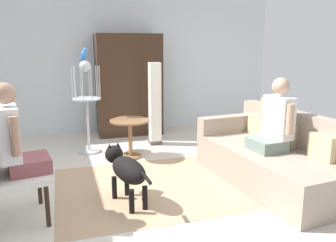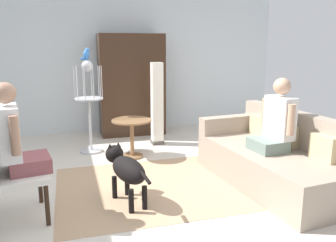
{
  "view_description": "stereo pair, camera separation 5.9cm",
  "coord_description": "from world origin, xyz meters",
  "px_view_note": "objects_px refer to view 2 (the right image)",
  "views": [
    {
      "loc": [
        -1.0,
        -3.74,
        1.69
      ],
      "look_at": [
        0.06,
        -0.34,
        0.89
      ],
      "focal_mm": 37.22,
      "sensor_mm": 36.0,
      "label": 1
    },
    {
      "loc": [
        -0.95,
        -3.76,
        1.69
      ],
      "look_at": [
        0.06,
        -0.34,
        0.89
      ],
      "focal_mm": 37.22,
      "sensor_mm": 36.0,
      "label": 2
    }
  ],
  "objects_px": {
    "couch": "(274,159)",
    "person_on_couch": "(276,122)",
    "bird_cage_stand": "(89,103)",
    "parrot": "(86,54)",
    "person_on_armchair": "(15,138)",
    "armoire_cabinet": "(131,85)",
    "dog": "(126,168)",
    "column_lamp": "(157,104)",
    "armchair": "(0,164)",
    "round_end_table": "(132,131)"
  },
  "relations": [
    {
      "from": "round_end_table",
      "to": "dog",
      "type": "relative_size",
      "value": 0.66
    },
    {
      "from": "person_on_couch",
      "to": "person_on_armchair",
      "type": "relative_size",
      "value": 0.99
    },
    {
      "from": "parrot",
      "to": "person_on_armchair",
      "type": "bearing_deg",
      "value": -112.01
    },
    {
      "from": "couch",
      "to": "column_lamp",
      "type": "bearing_deg",
      "value": 114.15
    },
    {
      "from": "armoire_cabinet",
      "to": "bird_cage_stand",
      "type": "bearing_deg",
      "value": -130.78
    },
    {
      "from": "dog",
      "to": "bird_cage_stand",
      "type": "distance_m",
      "value": 2.0
    },
    {
      "from": "couch",
      "to": "person_on_couch",
      "type": "xyz_separation_m",
      "value": [
        -0.03,
        -0.04,
        0.48
      ]
    },
    {
      "from": "bird_cage_stand",
      "to": "column_lamp",
      "type": "bearing_deg",
      "value": 7.24
    },
    {
      "from": "dog",
      "to": "column_lamp",
      "type": "bearing_deg",
      "value": 66.9
    },
    {
      "from": "person_on_couch",
      "to": "person_on_armchair",
      "type": "height_order",
      "value": "person_on_armchair"
    },
    {
      "from": "round_end_table",
      "to": "armoire_cabinet",
      "type": "xyz_separation_m",
      "value": [
        0.27,
        1.44,
        0.53
      ]
    },
    {
      "from": "couch",
      "to": "armchair",
      "type": "bearing_deg",
      "value": -178.24
    },
    {
      "from": "armoire_cabinet",
      "to": "couch",
      "type": "bearing_deg",
      "value": -67.56
    },
    {
      "from": "armoire_cabinet",
      "to": "parrot",
      "type": "bearing_deg",
      "value": -131.01
    },
    {
      "from": "dog",
      "to": "person_on_armchair",
      "type": "bearing_deg",
      "value": -176.41
    },
    {
      "from": "parrot",
      "to": "column_lamp",
      "type": "xyz_separation_m",
      "value": [
        1.13,
        0.14,
        -0.84
      ]
    },
    {
      "from": "armchair",
      "to": "round_end_table",
      "type": "xyz_separation_m",
      "value": [
        1.55,
        1.58,
        -0.17
      ]
    },
    {
      "from": "armchair",
      "to": "person_on_armchair",
      "type": "height_order",
      "value": "person_on_armchair"
    },
    {
      "from": "dog",
      "to": "armoire_cabinet",
      "type": "height_order",
      "value": "armoire_cabinet"
    },
    {
      "from": "parrot",
      "to": "armoire_cabinet",
      "type": "height_order",
      "value": "armoire_cabinet"
    },
    {
      "from": "parrot",
      "to": "column_lamp",
      "type": "bearing_deg",
      "value": 7.19
    },
    {
      "from": "couch",
      "to": "bird_cage_stand",
      "type": "xyz_separation_m",
      "value": [
        -2.06,
        1.94,
        0.49
      ]
    },
    {
      "from": "bird_cage_stand",
      "to": "parrot",
      "type": "bearing_deg",
      "value": -180.0
    },
    {
      "from": "column_lamp",
      "to": "bird_cage_stand",
      "type": "bearing_deg",
      "value": -172.76
    },
    {
      "from": "dog",
      "to": "armoire_cabinet",
      "type": "xyz_separation_m",
      "value": [
        0.61,
        2.93,
        0.55
      ]
    },
    {
      "from": "person_on_armchair",
      "to": "parrot",
      "type": "height_order",
      "value": "parrot"
    },
    {
      "from": "couch",
      "to": "armoire_cabinet",
      "type": "distance_m",
      "value": 3.23
    },
    {
      "from": "armchair",
      "to": "person_on_armchair",
      "type": "distance_m",
      "value": 0.29
    },
    {
      "from": "dog",
      "to": "person_on_couch",
      "type": "bearing_deg",
      "value": -1.27
    },
    {
      "from": "armchair",
      "to": "dog",
      "type": "distance_m",
      "value": 1.23
    },
    {
      "from": "column_lamp",
      "to": "round_end_table",
      "type": "bearing_deg",
      "value": -132.45
    },
    {
      "from": "armchair",
      "to": "armoire_cabinet",
      "type": "bearing_deg",
      "value": 58.91
    },
    {
      "from": "armchair",
      "to": "round_end_table",
      "type": "distance_m",
      "value": 2.22
    },
    {
      "from": "person_on_armchair",
      "to": "armoire_cabinet",
      "type": "height_order",
      "value": "armoire_cabinet"
    },
    {
      "from": "person_on_armchair",
      "to": "couch",
      "type": "bearing_deg",
      "value": 1.31
    },
    {
      "from": "armoire_cabinet",
      "to": "dog",
      "type": "bearing_deg",
      "value": -101.86
    },
    {
      "from": "person_on_armchair",
      "to": "dog",
      "type": "relative_size",
      "value": 0.96
    },
    {
      "from": "person_on_couch",
      "to": "person_on_armchair",
      "type": "bearing_deg",
      "value": -179.47
    },
    {
      "from": "couch",
      "to": "column_lamp",
      "type": "xyz_separation_m",
      "value": [
        -0.93,
        2.08,
        0.38
      ]
    },
    {
      "from": "dog",
      "to": "armoire_cabinet",
      "type": "bearing_deg",
      "value": 78.14
    },
    {
      "from": "person_on_armchair",
      "to": "column_lamp",
      "type": "relative_size",
      "value": 0.63
    },
    {
      "from": "parrot",
      "to": "armoire_cabinet",
      "type": "bearing_deg",
      "value": 48.99
    },
    {
      "from": "person_on_couch",
      "to": "bird_cage_stand",
      "type": "bearing_deg",
      "value": 135.62
    },
    {
      "from": "round_end_table",
      "to": "bird_cage_stand",
      "type": "distance_m",
      "value": 0.83
    },
    {
      "from": "bird_cage_stand",
      "to": "armchair",
      "type": "bearing_deg",
      "value": -115.52
    },
    {
      "from": "couch",
      "to": "armoire_cabinet",
      "type": "relative_size",
      "value": 1.14
    },
    {
      "from": "armchair",
      "to": "parrot",
      "type": "xyz_separation_m",
      "value": [
        0.96,
        2.03,
        0.95
      ]
    },
    {
      "from": "column_lamp",
      "to": "armoire_cabinet",
      "type": "height_order",
      "value": "armoire_cabinet"
    },
    {
      "from": "armchair",
      "to": "armoire_cabinet",
      "type": "relative_size",
      "value": 0.53
    },
    {
      "from": "round_end_table",
      "to": "parrot",
      "type": "distance_m",
      "value": 1.35
    }
  ]
}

